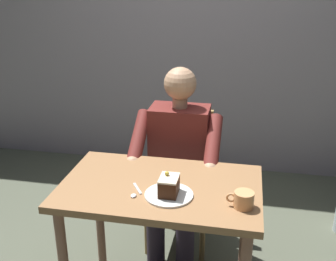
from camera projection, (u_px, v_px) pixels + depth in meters
The scene contains 8 objects.
cafe_rear_panel at pixel (206, 2), 3.40m from camera, with size 6.40×0.12×3.00m, color gray.
dining_table at pixel (161, 204), 2.03m from camera, with size 0.99×0.62×0.75m.
chair at pixel (182, 171), 2.69m from camera, with size 0.42×0.42×0.90m.
seated_person at pixel (177, 164), 2.48m from camera, with size 0.53×0.58×1.22m.
dessert_plate at pixel (169, 195), 1.89m from camera, with size 0.23×0.23×0.01m, color white.
cake_slice at pixel (169, 186), 1.87m from camera, with size 0.09×0.12×0.11m.
coffee_cup at pixel (243, 199), 1.78m from camera, with size 0.12×0.09×0.08m.
dessert_spoon at pixel (135, 192), 1.91m from camera, with size 0.07×0.14×0.01m.
Camera 1 is at (-0.38, 1.72, 1.73)m, focal length 43.04 mm.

